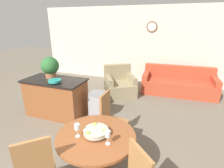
{
  "coord_description": "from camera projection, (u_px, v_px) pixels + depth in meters",
  "views": [
    {
      "loc": [
        1.11,
        -0.84,
        2.15
      ],
      "look_at": [
        -0.05,
        2.38,
        0.94
      ],
      "focal_mm": 28.0,
      "sensor_mm": 36.0,
      "label": 1
    }
  ],
  "objects": [
    {
      "name": "fruit_bowl",
      "position": [
        96.0,
        131.0,
        2.3
      ],
      "size": [
        0.33,
        0.33,
        0.11
      ],
      "color": "#B7B29E",
      "rests_on": "dining_table"
    },
    {
      "name": "wine_glass_left",
      "position": [
        77.0,
        127.0,
        2.25
      ],
      "size": [
        0.07,
        0.07,
        0.18
      ],
      "color": "silver",
      "rests_on": "dining_table"
    },
    {
      "name": "dining_chair_far_side",
      "position": [
        111.0,
        118.0,
        3.08
      ],
      "size": [
        0.43,
        0.43,
        1.02
      ],
      "rotation": [
        0.0,
        0.0,
        4.7
      ],
      "color": "#9E6B3D",
      "rests_on": "ground_plane"
    },
    {
      "name": "teal_bowl",
      "position": [
        55.0,
        81.0,
        3.8
      ],
      "size": [
        0.28,
        0.28,
        0.07
      ],
      "color": "teal",
      "rests_on": "kitchen_island"
    },
    {
      "name": "potted_plant",
      "position": [
        50.0,
        67.0,
        4.09
      ],
      "size": [
        0.41,
        0.41,
        0.5
      ],
      "color": "#A36642",
      "rests_on": "kitchen_island"
    },
    {
      "name": "couch",
      "position": [
        178.0,
        84.0,
        5.59
      ],
      "size": [
        2.23,
        1.08,
        0.8
      ],
      "rotation": [
        0.0,
        0.0,
        0.04
      ],
      "color": "#B24228",
      "rests_on": "ground_plane"
    },
    {
      "name": "trash_bin",
      "position": [
        98.0,
        105.0,
        4.07
      ],
      "size": [
        0.34,
        0.31,
        0.65
      ],
      "color": "#9E9EA3",
      "rests_on": "ground_plane"
    },
    {
      "name": "armchair",
      "position": [
        119.0,
        85.0,
        5.44
      ],
      "size": [
        1.19,
        1.21,
        0.89
      ],
      "rotation": [
        0.0,
        0.0,
        0.56
      ],
      "color": "#998966",
      "rests_on": "ground_plane"
    },
    {
      "name": "wine_glass_right",
      "position": [
        108.0,
        134.0,
        2.11
      ],
      "size": [
        0.07,
        0.07,
        0.18
      ],
      "color": "silver",
      "rests_on": "dining_table"
    },
    {
      "name": "dining_table",
      "position": [
        96.0,
        145.0,
        2.38
      ],
      "size": [
        1.06,
        1.06,
        0.74
      ],
      "color": "brown",
      "rests_on": "ground_plane"
    },
    {
      "name": "kitchen_island",
      "position": [
        56.0,
        97.0,
        4.19
      ],
      "size": [
        1.43,
        0.74,
        0.9
      ],
      "color": "brown",
      "rests_on": "ground_plane"
    },
    {
      "name": "wall_back",
      "position": [
        143.0,
        45.0,
        6.32
      ],
      "size": [
        8.0,
        0.09,
        2.7
      ],
      "color": "beige",
      "rests_on": "ground_plane"
    }
  ]
}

